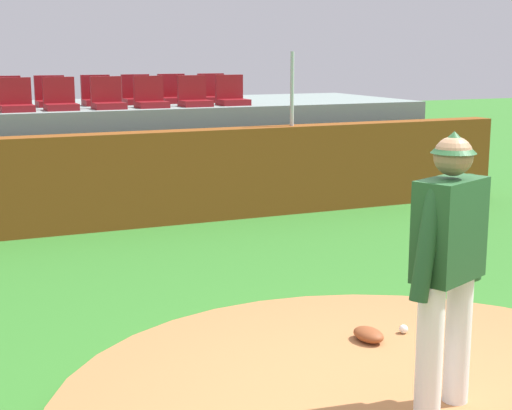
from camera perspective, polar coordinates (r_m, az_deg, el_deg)
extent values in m
cylinder|color=silver|center=(5.05, 12.56, -10.51)|extent=(0.17, 0.17, 0.88)
cylinder|color=silver|center=(5.35, 14.54, -9.38)|extent=(0.17, 0.17, 0.88)
cube|color=#1E4723|center=(4.98, 13.98, -1.75)|extent=(0.56, 0.44, 0.64)
cylinder|color=#1E4723|center=(4.77, 12.40, -2.71)|extent=(0.28, 0.21, 0.72)
cylinder|color=#1E4723|center=(5.21, 15.38, -1.67)|extent=(0.28, 0.20, 0.72)
sphere|color=#8C6647|center=(4.90, 14.23, 3.49)|extent=(0.24, 0.24, 0.24)
cone|color=#1E4723|center=(4.89, 14.28, 4.47)|extent=(0.37, 0.37, 0.13)
sphere|color=white|center=(6.61, 10.73, -8.90)|extent=(0.07, 0.07, 0.07)
ellipsoid|color=brown|center=(6.39, 8.23, -9.36)|extent=(0.23, 0.32, 0.11)
cube|color=brown|center=(11.45, -9.16, 1.82)|extent=(12.72, 0.40, 1.38)
cylinder|color=silver|center=(12.23, 2.65, 8.48)|extent=(0.06, 0.06, 1.14)
cube|color=gray|center=(13.74, -11.73, 3.82)|extent=(11.31, 3.31, 1.64)
cube|color=maroon|center=(12.25, -17.06, 6.78)|extent=(0.48, 0.44, 0.10)
cube|color=maroon|center=(12.41, -17.23, 7.98)|extent=(0.48, 0.08, 0.40)
cube|color=maroon|center=(12.36, -14.04, 6.97)|extent=(0.48, 0.44, 0.10)
cube|color=maroon|center=(12.52, -14.24, 8.16)|extent=(0.48, 0.08, 0.40)
cube|color=maroon|center=(12.48, -10.68, 7.14)|extent=(0.48, 0.44, 0.10)
cube|color=maroon|center=(12.64, -10.91, 8.32)|extent=(0.48, 0.08, 0.40)
cube|color=maroon|center=(12.66, -7.62, 7.29)|extent=(0.48, 0.44, 0.10)
cube|color=maroon|center=(12.81, -7.88, 8.45)|extent=(0.48, 0.08, 0.40)
cube|color=maroon|center=(12.87, -4.45, 7.42)|extent=(0.48, 0.44, 0.10)
cube|color=maroon|center=(13.03, -4.73, 8.56)|extent=(0.48, 0.08, 0.40)
cube|color=maroon|center=(13.15, -1.68, 7.52)|extent=(0.48, 0.44, 0.10)
cube|color=maroon|center=(13.30, -1.98, 8.64)|extent=(0.48, 0.08, 0.40)
cube|color=maroon|center=(13.17, -17.70, 7.01)|extent=(0.48, 0.44, 0.10)
cube|color=maroon|center=(13.33, -17.85, 8.13)|extent=(0.48, 0.08, 0.40)
cube|color=maroon|center=(13.22, -14.69, 7.19)|extent=(0.48, 0.44, 0.10)
cube|color=maroon|center=(13.38, -14.87, 8.30)|extent=(0.48, 0.08, 0.40)
cube|color=maroon|center=(13.34, -11.46, 7.36)|extent=(0.48, 0.44, 0.10)
cube|color=maroon|center=(13.50, -11.66, 8.46)|extent=(0.48, 0.08, 0.40)
cube|color=maroon|center=(13.51, -8.59, 7.50)|extent=(0.48, 0.44, 0.10)
cube|color=maroon|center=(13.67, -8.82, 8.59)|extent=(0.48, 0.08, 0.40)
cube|color=maroon|center=(13.75, -5.97, 7.63)|extent=(0.48, 0.44, 0.10)
cube|color=maroon|center=(13.91, -6.22, 8.69)|extent=(0.48, 0.08, 0.40)
cube|color=maroon|center=(13.93, -3.06, 7.72)|extent=(0.48, 0.44, 0.10)
cube|color=maroon|center=(14.09, -3.33, 8.77)|extent=(0.48, 0.08, 0.40)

